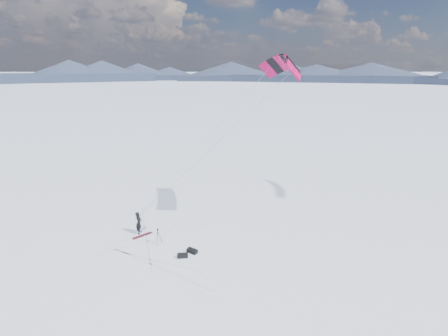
{
  "coord_description": "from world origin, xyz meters",
  "views": [
    {
      "loc": [
        3.98,
        -21.33,
        12.89
      ],
      "look_at": [
        4.19,
        3.47,
        5.14
      ],
      "focal_mm": 26.0,
      "sensor_mm": 36.0,
      "label": 1
    }
  ],
  "objects_px": {
    "gear_bag_b": "(192,251)",
    "gear_bag_a": "(183,256)",
    "tripod": "(158,234)",
    "snowboard": "(142,236)",
    "snowkiter": "(140,233)"
  },
  "relations": [
    {
      "from": "gear_bag_b",
      "to": "tripod",
      "type": "bearing_deg",
      "value": -170.43
    },
    {
      "from": "tripod",
      "to": "gear_bag_a",
      "type": "distance_m",
      "value": 2.83
    },
    {
      "from": "tripod",
      "to": "gear_bag_b",
      "type": "bearing_deg",
      "value": -57.47
    },
    {
      "from": "tripod",
      "to": "gear_bag_b",
      "type": "distance_m",
      "value": 3.02
    },
    {
      "from": "gear_bag_a",
      "to": "gear_bag_b",
      "type": "height_order",
      "value": "gear_bag_b"
    },
    {
      "from": "snowboard",
      "to": "gear_bag_a",
      "type": "xyz_separation_m",
      "value": [
        3.58,
        -3.09,
        0.13
      ]
    },
    {
      "from": "gear_bag_a",
      "to": "gear_bag_b",
      "type": "distance_m",
      "value": 0.87
    },
    {
      "from": "tripod",
      "to": "snowboard",
      "type": "bearing_deg",
      "value": 107.74
    },
    {
      "from": "snowboard",
      "to": "tripod",
      "type": "height_order",
      "value": "tripod"
    },
    {
      "from": "snowkiter",
      "to": "gear_bag_b",
      "type": "relative_size",
      "value": 2.19
    },
    {
      "from": "gear_bag_b",
      "to": "gear_bag_a",
      "type": "bearing_deg",
      "value": -101.95
    },
    {
      "from": "gear_bag_b",
      "to": "snowkiter",
      "type": "bearing_deg",
      "value": -178.76
    },
    {
      "from": "snowboard",
      "to": "gear_bag_a",
      "type": "relative_size",
      "value": 2.14
    },
    {
      "from": "snowkiter",
      "to": "gear_bag_a",
      "type": "distance_m",
      "value": 5.26
    },
    {
      "from": "gear_bag_a",
      "to": "tripod",
      "type": "bearing_deg",
      "value": 133.1
    }
  ]
}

